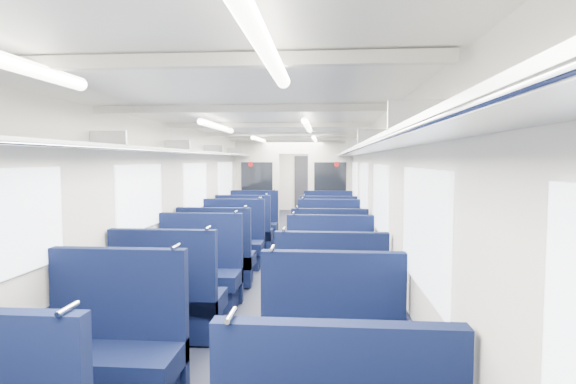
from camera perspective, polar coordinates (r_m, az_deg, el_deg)
floor at (r=8.39m, az=-0.75°, el=-8.81°), size 2.80×18.00×0.01m
ceiling at (r=8.20m, az=-0.77°, el=7.43°), size 2.80×18.00×0.01m
wall_left at (r=8.46m, az=-10.25°, el=-0.71°), size 0.02×18.00×2.35m
dado_left at (r=8.56m, az=-10.08°, el=-6.22°), size 0.03×17.90×0.70m
wall_right at (r=8.20m, az=9.03°, el=-0.84°), size 0.02×18.00×2.35m
dado_right at (r=8.31m, az=8.86°, el=-6.52°), size 0.03×17.90×0.70m
wall_far at (r=17.18m, az=2.08°, el=1.68°), size 2.80×0.02×2.35m
luggage_rack_left at (r=8.39m, az=-9.07°, el=4.72°), size 0.36×17.40×0.18m
luggage_rack_right at (r=8.16m, az=7.78°, el=4.76°), size 0.36×17.40×0.18m
windows at (r=7.74m, az=-1.08°, el=0.75°), size 2.78×15.60×0.75m
ceiling_fittings at (r=7.93m, az=-0.95°, el=7.10°), size 2.70×16.06×0.11m
end_door at (r=17.12m, az=2.07°, el=1.09°), size 0.75×0.06×2.00m
bulkhead at (r=11.13m, az=0.67°, el=0.75°), size 2.80×0.10×2.35m
seat_6 at (r=3.95m, az=-20.80°, el=-18.36°), size 1.08×0.60×1.20m
seat_7 at (r=3.61m, az=5.49°, el=-20.28°), size 1.08×0.60×1.20m
seat_8 at (r=5.07m, az=-14.40°, el=-13.19°), size 1.08×0.60×1.20m
seat_9 at (r=4.78m, az=5.27°, el=-14.13°), size 1.08×0.60×1.20m
seat_10 at (r=6.09m, az=-10.92°, el=-10.20°), size 1.08×0.60×1.20m
seat_11 at (r=5.81m, az=5.16°, el=-10.85°), size 1.08×0.60×1.20m
seat_12 at (r=7.02m, az=-8.75°, el=-8.29°), size 1.08×0.60×1.20m
seat_13 at (r=6.83m, az=5.08°, el=-8.60°), size 1.08×0.60×1.20m
seat_14 at (r=8.16m, az=-6.79°, el=-6.54°), size 1.08×0.60×1.20m
seat_15 at (r=8.09m, az=5.02°, el=-6.62°), size 1.08×0.60×1.20m
seat_16 at (r=9.30m, az=-5.35°, el=-5.24°), size 1.08×0.60×1.20m
seat_17 at (r=9.08m, az=4.98°, el=-5.46°), size 1.08×0.60×1.20m
seat_18 at (r=10.41m, az=-4.26°, el=-4.25°), size 1.08×0.60×1.20m
seat_19 at (r=10.29m, az=4.94°, el=-4.35°), size 1.08×0.60×1.20m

